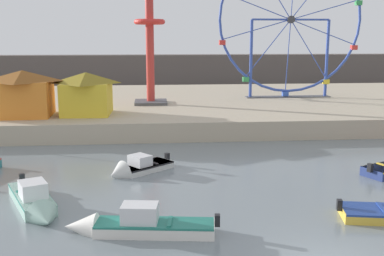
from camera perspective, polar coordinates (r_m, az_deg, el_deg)
quay_promenade at (r=44.30m, az=2.19°, el=2.80°), size 110.00×24.98×1.38m
distant_town_skyline at (r=70.28m, az=-0.52°, el=7.20°), size 140.00×3.00×4.40m
motorboat_pale_grey at (r=25.06m, az=-7.02°, el=-4.95°), size 3.75×3.44×1.39m
motorboat_seafoam at (r=20.81m, az=-18.68°, el=-8.66°), size 3.29×5.18×1.54m
motorboat_white_red_stripe at (r=17.71m, az=-7.40°, el=-11.72°), size 5.85×1.83×1.45m
ferris_wheel_blue_frame at (r=45.55m, az=12.03°, el=12.64°), size 13.68×1.20×14.16m
drop_tower_red_tower at (r=40.48m, az=-5.23°, el=12.29°), size 2.80×2.80×15.29m
carnival_booth_orange_canopy at (r=36.27m, az=-20.01°, el=4.12°), size 4.41×4.05×3.38m
carnival_booth_yellow_awning at (r=35.74m, az=-12.83°, el=4.26°), size 3.95×4.00×3.18m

